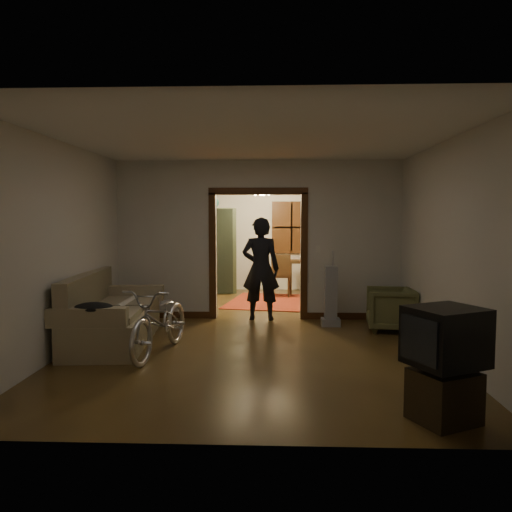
# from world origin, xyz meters

# --- Properties ---
(floor) EXTENTS (5.00, 8.50, 0.01)m
(floor) POSITION_xyz_m (0.00, 0.00, 0.00)
(floor) COLOR #3B2912
(floor) RESTS_ON ground
(ceiling) EXTENTS (5.00, 8.50, 0.01)m
(ceiling) POSITION_xyz_m (0.00, 0.00, 2.80)
(ceiling) COLOR white
(ceiling) RESTS_ON floor
(wall_back) EXTENTS (5.00, 0.02, 2.80)m
(wall_back) POSITION_xyz_m (0.00, 4.25, 1.40)
(wall_back) COLOR beige
(wall_back) RESTS_ON floor
(wall_left) EXTENTS (0.02, 8.50, 2.80)m
(wall_left) POSITION_xyz_m (-2.50, 0.00, 1.40)
(wall_left) COLOR beige
(wall_left) RESTS_ON floor
(wall_right) EXTENTS (0.02, 8.50, 2.80)m
(wall_right) POSITION_xyz_m (2.50, 0.00, 1.40)
(wall_right) COLOR beige
(wall_right) RESTS_ON floor
(partition_wall) EXTENTS (5.00, 0.14, 2.80)m
(partition_wall) POSITION_xyz_m (0.00, 0.75, 1.40)
(partition_wall) COLOR beige
(partition_wall) RESTS_ON floor
(door_casing) EXTENTS (1.74, 0.20, 2.32)m
(door_casing) POSITION_xyz_m (0.00, 0.75, 1.10)
(door_casing) COLOR #3B1F0D
(door_casing) RESTS_ON floor
(far_window) EXTENTS (0.98, 0.06, 1.28)m
(far_window) POSITION_xyz_m (0.70, 4.21, 1.55)
(far_window) COLOR black
(far_window) RESTS_ON wall_back
(chandelier) EXTENTS (0.24, 0.24, 0.24)m
(chandelier) POSITION_xyz_m (0.00, 2.50, 2.35)
(chandelier) COLOR #FFE0A5
(chandelier) RESTS_ON ceiling
(light_switch) EXTENTS (0.08, 0.01, 0.12)m
(light_switch) POSITION_xyz_m (1.05, 0.68, 1.25)
(light_switch) COLOR silver
(light_switch) RESTS_ON partition_wall
(sofa) EXTENTS (1.15, 2.25, 1.00)m
(sofa) POSITION_xyz_m (-2.01, -1.10, 0.50)
(sofa) COLOR #766D4F
(sofa) RESTS_ON floor
(rolled_paper) EXTENTS (0.10, 0.83, 0.10)m
(rolled_paper) POSITION_xyz_m (-1.91, -0.80, 0.53)
(rolled_paper) COLOR beige
(rolled_paper) RESTS_ON sofa
(jacket) EXTENTS (0.49, 0.37, 0.14)m
(jacket) POSITION_xyz_m (-1.96, -2.01, 0.68)
(jacket) COLOR black
(jacket) RESTS_ON sofa
(bicycle) EXTENTS (0.88, 1.81, 0.91)m
(bicycle) POSITION_xyz_m (-1.20, -1.66, 0.46)
(bicycle) COLOR silver
(bicycle) RESTS_ON floor
(armchair) EXTENTS (0.84, 0.82, 0.69)m
(armchair) POSITION_xyz_m (2.15, -0.14, 0.34)
(armchair) COLOR brown
(armchair) RESTS_ON floor
(tv_stand) EXTENTS (0.66, 0.64, 0.46)m
(tv_stand) POSITION_xyz_m (1.80, -3.72, 0.23)
(tv_stand) COLOR black
(tv_stand) RESTS_ON floor
(crt_tv) EXTENTS (0.77, 0.74, 0.51)m
(crt_tv) POSITION_xyz_m (1.80, -3.72, 0.77)
(crt_tv) COLOR black
(crt_tv) RESTS_ON tv_stand
(vacuum) EXTENTS (0.36, 0.32, 1.01)m
(vacuum) POSITION_xyz_m (1.23, 0.16, 0.50)
(vacuum) COLOR gray
(vacuum) RESTS_ON floor
(person) EXTENTS (0.69, 0.48, 1.81)m
(person) POSITION_xyz_m (0.05, 0.61, 0.90)
(person) COLOR black
(person) RESTS_ON floor
(oriental_rug) EXTENTS (1.94, 2.35, 0.02)m
(oriental_rug) POSITION_xyz_m (0.16, 2.46, 0.01)
(oriental_rug) COLOR maroon
(oriental_rug) RESTS_ON floor
(locker) EXTENTS (1.11, 0.77, 2.02)m
(locker) POSITION_xyz_m (-1.16, 3.71, 1.01)
(locker) COLOR #2E3821
(locker) RESTS_ON floor
(globe) EXTENTS (0.26, 0.26, 0.26)m
(globe) POSITION_xyz_m (-1.16, 3.71, 1.94)
(globe) COLOR #1E5972
(globe) RESTS_ON locker
(desk) EXTENTS (1.16, 0.82, 0.77)m
(desk) POSITION_xyz_m (1.13, 3.61, 0.39)
(desk) COLOR #302010
(desk) RESTS_ON floor
(desk_chair) EXTENTS (0.50, 0.50, 0.96)m
(desk_chair) POSITION_xyz_m (0.42, 3.13, 0.48)
(desk_chair) COLOR #302010
(desk_chair) RESTS_ON floor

